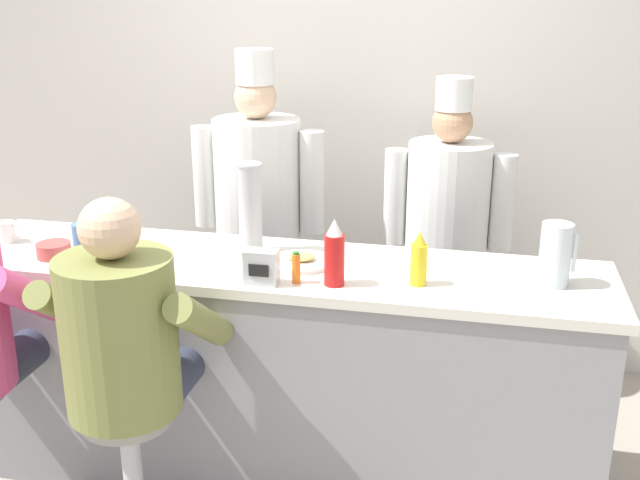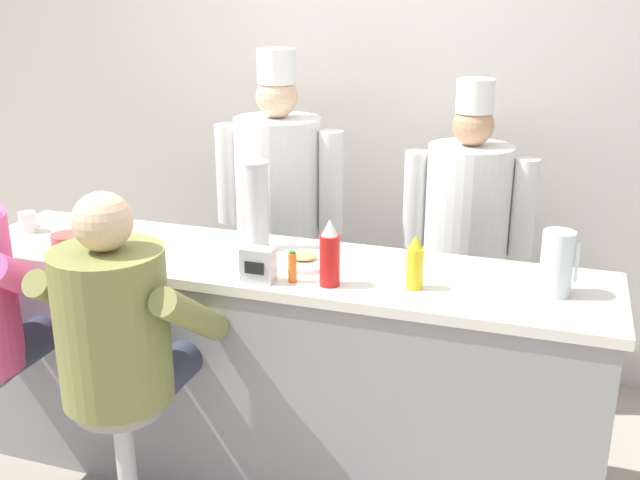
% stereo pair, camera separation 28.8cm
% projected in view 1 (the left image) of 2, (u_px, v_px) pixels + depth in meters
% --- Properties ---
extents(wall_back, '(10.00, 0.06, 2.70)m').
position_uv_depth(wall_back, '(338.00, 119.00, 4.11)').
color(wall_back, beige).
rests_on(wall_back, ground_plane).
extents(diner_counter, '(2.67, 0.61, 1.00)m').
position_uv_depth(diner_counter, '(275.00, 373.00, 3.15)').
color(diner_counter, gray).
rests_on(diner_counter, ground_plane).
extents(ketchup_bottle_red, '(0.08, 0.08, 0.25)m').
position_uv_depth(ketchup_bottle_red, '(334.00, 255.00, 2.73)').
color(ketchup_bottle_red, red).
rests_on(ketchup_bottle_red, diner_counter).
extents(mustard_bottle_yellow, '(0.06, 0.06, 0.21)m').
position_uv_depth(mustard_bottle_yellow, '(419.00, 260.00, 2.74)').
color(mustard_bottle_yellow, yellow).
rests_on(mustard_bottle_yellow, diner_counter).
extents(hot_sauce_bottle_orange, '(0.03, 0.03, 0.12)m').
position_uv_depth(hot_sauce_bottle_orange, '(296.00, 268.00, 2.77)').
color(hot_sauce_bottle_orange, orange).
rests_on(hot_sauce_bottle_orange, diner_counter).
extents(water_pitcher_clear, '(0.13, 0.11, 0.24)m').
position_uv_depth(water_pitcher_clear, '(555.00, 255.00, 2.73)').
color(water_pitcher_clear, silver).
rests_on(water_pitcher_clear, diner_counter).
extents(breakfast_plate, '(0.25, 0.25, 0.05)m').
position_uv_depth(breakfast_plate, '(301.00, 261.00, 2.97)').
color(breakfast_plate, white).
rests_on(breakfast_plate, diner_counter).
extents(cereal_bowl, '(0.14, 0.14, 0.06)m').
position_uv_depth(cereal_bowl, '(54.00, 250.00, 3.04)').
color(cereal_bowl, '#B24C47').
rests_on(cereal_bowl, diner_counter).
extents(coffee_mug_blue, '(0.14, 0.09, 0.10)m').
position_uv_depth(coffee_mug_blue, '(84.00, 235.00, 3.16)').
color(coffee_mug_blue, '#4C7AB2').
rests_on(coffee_mug_blue, diner_counter).
extents(coffee_mug_white, '(0.12, 0.08, 0.09)m').
position_uv_depth(coffee_mug_white, '(7.00, 232.00, 3.22)').
color(coffee_mug_white, white).
rests_on(coffee_mug_white, diner_counter).
extents(cup_stack_steel, '(0.10, 0.10, 0.37)m').
position_uv_depth(cup_stack_steel, '(250.00, 208.00, 3.05)').
color(cup_stack_steel, '#B7BABF').
rests_on(cup_stack_steel, diner_counter).
extents(napkin_dispenser_chrome, '(0.12, 0.07, 0.13)m').
position_uv_depth(napkin_dispenser_chrome, '(261.00, 267.00, 2.76)').
color(napkin_dispenser_chrome, silver).
rests_on(napkin_dispenser_chrome, diner_counter).
extents(diner_seated_olive, '(0.60, 0.59, 1.41)m').
position_uv_depth(diner_seated_olive, '(125.00, 343.00, 2.57)').
color(diner_seated_olive, '#B2B5BA').
rests_on(diner_seated_olive, ground_plane).
extents(cook_in_whites_near, '(0.69, 0.44, 1.76)m').
position_uv_depth(cook_in_whites_near, '(259.00, 207.00, 3.84)').
color(cook_in_whites_near, '#232328').
rests_on(cook_in_whites_near, ground_plane).
extents(cook_in_whites_far, '(0.64, 0.41, 1.64)m').
position_uv_depth(cook_in_whites_far, '(447.00, 226.00, 3.75)').
color(cook_in_whites_far, '#232328').
rests_on(cook_in_whites_far, ground_plane).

